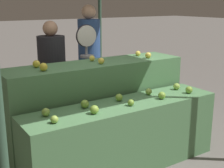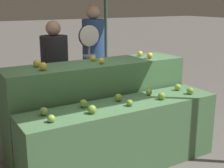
# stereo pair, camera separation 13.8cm
# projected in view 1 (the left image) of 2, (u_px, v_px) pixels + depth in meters

# --- Properties ---
(ground_plane) EXTENTS (60.00, 60.00, 0.00)m
(ground_plane) POSITION_uv_depth(u_px,v_px,m) (124.00, 167.00, 3.61)
(ground_plane) COLOR #66605B
(display_counter_front) EXTENTS (2.31, 0.55, 0.77)m
(display_counter_front) POSITION_uv_depth(u_px,v_px,m) (124.00, 136.00, 3.51)
(display_counter_front) COLOR #4C7A4C
(display_counter_front) RESTS_ON ground_plane
(display_counter_back) EXTENTS (2.31, 0.55, 1.13)m
(display_counter_back) POSITION_uv_depth(u_px,v_px,m) (97.00, 107.00, 3.95)
(display_counter_back) COLOR #4C7A4C
(display_counter_back) RESTS_ON ground_plane
(apple_front_0) EXTENTS (0.07, 0.07, 0.07)m
(apple_front_0) POSITION_uv_depth(u_px,v_px,m) (54.00, 119.00, 2.85)
(apple_front_0) COLOR #8EB247
(apple_front_0) RESTS_ON display_counter_front
(apple_front_1) EXTENTS (0.09, 0.09, 0.09)m
(apple_front_1) POSITION_uv_depth(u_px,v_px,m) (94.00, 110.00, 3.08)
(apple_front_1) COLOR #84AD3D
(apple_front_1) RESTS_ON display_counter_front
(apple_front_2) EXTENTS (0.07, 0.07, 0.07)m
(apple_front_2) POSITION_uv_depth(u_px,v_px,m) (131.00, 103.00, 3.32)
(apple_front_2) COLOR #7AA338
(apple_front_2) RESTS_ON display_counter_front
(apple_front_3) EXTENTS (0.09, 0.09, 0.09)m
(apple_front_3) POSITION_uv_depth(u_px,v_px,m) (162.00, 95.00, 3.55)
(apple_front_3) COLOR #7AA338
(apple_front_3) RESTS_ON display_counter_front
(apple_front_4) EXTENTS (0.09, 0.09, 0.09)m
(apple_front_4) POSITION_uv_depth(u_px,v_px,m) (189.00, 90.00, 3.78)
(apple_front_4) COLOR #7AA338
(apple_front_4) RESTS_ON display_counter_front
(apple_front_5) EXTENTS (0.08, 0.08, 0.08)m
(apple_front_5) POSITION_uv_depth(u_px,v_px,m) (46.00, 112.00, 3.02)
(apple_front_5) COLOR #8EB247
(apple_front_5) RESTS_ON display_counter_front
(apple_front_6) EXTENTS (0.09, 0.09, 0.09)m
(apple_front_6) POSITION_uv_depth(u_px,v_px,m) (85.00, 104.00, 3.26)
(apple_front_6) COLOR #84AD3D
(apple_front_6) RESTS_ON display_counter_front
(apple_front_7) EXTENTS (0.08, 0.08, 0.08)m
(apple_front_7) POSITION_uv_depth(u_px,v_px,m) (119.00, 97.00, 3.49)
(apple_front_7) COLOR #84AD3D
(apple_front_7) RESTS_ON display_counter_front
(apple_front_8) EXTENTS (0.08, 0.08, 0.08)m
(apple_front_8) POSITION_uv_depth(u_px,v_px,m) (149.00, 92.00, 3.72)
(apple_front_8) COLOR #8EB247
(apple_front_8) RESTS_ON display_counter_front
(apple_front_9) EXTENTS (0.08, 0.08, 0.08)m
(apple_front_9) POSITION_uv_depth(u_px,v_px,m) (177.00, 86.00, 3.94)
(apple_front_9) COLOR #8EB247
(apple_front_9) RESTS_ON display_counter_front
(apple_back_0) EXTENTS (0.09, 0.09, 0.09)m
(apple_back_0) POSITION_uv_depth(u_px,v_px,m) (44.00, 67.00, 3.33)
(apple_back_0) COLOR gold
(apple_back_0) RESTS_ON display_counter_back
(apple_back_1) EXTENTS (0.07, 0.07, 0.07)m
(apple_back_1) POSITION_uv_depth(u_px,v_px,m) (101.00, 61.00, 3.71)
(apple_back_1) COLOR yellow
(apple_back_1) RESTS_ON display_counter_back
(apple_back_2) EXTENTS (0.08, 0.08, 0.08)m
(apple_back_2) POSITION_uv_depth(u_px,v_px,m) (148.00, 55.00, 4.09)
(apple_back_2) COLOR gold
(apple_back_2) RESTS_ON display_counter_back
(apple_back_3) EXTENTS (0.08, 0.08, 0.08)m
(apple_back_3) POSITION_uv_depth(u_px,v_px,m) (36.00, 64.00, 3.50)
(apple_back_3) COLOR gold
(apple_back_3) RESTS_ON display_counter_back
(apple_back_4) EXTENTS (0.07, 0.07, 0.07)m
(apple_back_4) POSITION_uv_depth(u_px,v_px,m) (92.00, 58.00, 3.88)
(apple_back_4) COLOR yellow
(apple_back_4) RESTS_ON display_counter_back
(apple_back_5) EXTENTS (0.07, 0.07, 0.07)m
(apple_back_5) POSITION_uv_depth(u_px,v_px,m) (138.00, 53.00, 4.26)
(apple_back_5) COLOR yellow
(apple_back_5) RESTS_ON display_counter_back
(produce_scale) EXTENTS (0.32, 0.20, 1.55)m
(produce_scale) POSITION_uv_depth(u_px,v_px,m) (87.00, 53.00, 4.45)
(produce_scale) COLOR #99999E
(produce_scale) RESTS_ON ground_plane
(person_vendor_at_scale) EXTENTS (0.42, 0.42, 1.60)m
(person_vendor_at_scale) POSITION_uv_depth(u_px,v_px,m) (52.00, 69.00, 4.47)
(person_vendor_at_scale) COLOR #2D2D38
(person_vendor_at_scale) RESTS_ON ground_plane
(person_customer_left) EXTENTS (0.48, 0.48, 1.81)m
(person_customer_left) POSITION_uv_depth(u_px,v_px,m) (89.00, 50.00, 5.35)
(person_customer_left) COLOR #2D2D38
(person_customer_left) RESTS_ON ground_plane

